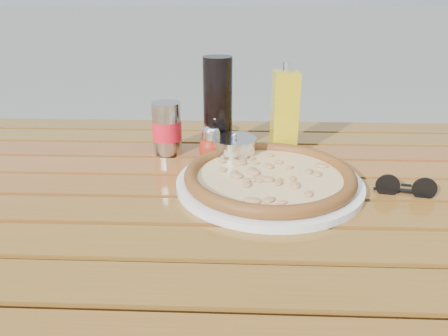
{
  "coord_description": "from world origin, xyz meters",
  "views": [
    {
      "loc": [
        0.03,
        -0.77,
        1.11
      ],
      "look_at": [
        0.0,
        0.02,
        0.78
      ],
      "focal_mm": 35.0,
      "sensor_mm": 36.0,
      "label": 1
    }
  ],
  "objects_px": {
    "table": "(224,220)",
    "sunglasses": "(405,188)",
    "pizza": "(269,176)",
    "oregano_shaker": "(212,136)",
    "olive_oil_cruet": "(284,113)",
    "pepper_shaker": "(211,145)",
    "dark_bottle": "(218,106)",
    "soda_can": "(167,129)",
    "parmesan_tin": "(234,150)",
    "plate": "(269,183)"
  },
  "relations": [
    {
      "from": "dark_bottle",
      "to": "parmesan_tin",
      "type": "relative_size",
      "value": 1.83
    },
    {
      "from": "sunglasses",
      "to": "oregano_shaker",
      "type": "bearing_deg",
      "value": 160.7
    },
    {
      "from": "pizza",
      "to": "oregano_shaker",
      "type": "bearing_deg",
      "value": 123.15
    },
    {
      "from": "pepper_shaker",
      "to": "parmesan_tin",
      "type": "relative_size",
      "value": 0.68
    },
    {
      "from": "oregano_shaker",
      "to": "sunglasses",
      "type": "xyz_separation_m",
      "value": [
        0.37,
        -0.22,
        -0.02
      ]
    },
    {
      "from": "table",
      "to": "plate",
      "type": "height_order",
      "value": "plate"
    },
    {
      "from": "oregano_shaker",
      "to": "olive_oil_cruet",
      "type": "height_order",
      "value": "olive_oil_cruet"
    },
    {
      "from": "olive_oil_cruet",
      "to": "sunglasses",
      "type": "bearing_deg",
      "value": -45.81
    },
    {
      "from": "plate",
      "to": "pizza",
      "type": "bearing_deg",
      "value": -36.58
    },
    {
      "from": "soda_can",
      "to": "olive_oil_cruet",
      "type": "relative_size",
      "value": 0.57
    },
    {
      "from": "table",
      "to": "pizza",
      "type": "relative_size",
      "value": 3.26
    },
    {
      "from": "table",
      "to": "pizza",
      "type": "height_order",
      "value": "pizza"
    },
    {
      "from": "soda_can",
      "to": "parmesan_tin",
      "type": "xyz_separation_m",
      "value": [
        0.16,
        -0.06,
        -0.03
      ]
    },
    {
      "from": "plate",
      "to": "pepper_shaker",
      "type": "xyz_separation_m",
      "value": [
        -0.12,
        0.13,
        0.03
      ]
    },
    {
      "from": "dark_bottle",
      "to": "soda_can",
      "type": "bearing_deg",
      "value": -173.08
    },
    {
      "from": "olive_oil_cruet",
      "to": "sunglasses",
      "type": "distance_m",
      "value": 0.31
    },
    {
      "from": "dark_bottle",
      "to": "pepper_shaker",
      "type": "bearing_deg",
      "value": -100.34
    },
    {
      "from": "dark_bottle",
      "to": "oregano_shaker",
      "type": "bearing_deg",
      "value": -161.85
    },
    {
      "from": "soda_can",
      "to": "sunglasses",
      "type": "relative_size",
      "value": 1.08
    },
    {
      "from": "soda_can",
      "to": "plate",
      "type": "bearing_deg",
      "value": -38.44
    },
    {
      "from": "oregano_shaker",
      "to": "pizza",
      "type": "bearing_deg",
      "value": -56.85
    },
    {
      "from": "oregano_shaker",
      "to": "plate",
      "type": "bearing_deg",
      "value": -56.85
    },
    {
      "from": "dark_bottle",
      "to": "table",
      "type": "bearing_deg",
      "value": -83.81
    },
    {
      "from": "table",
      "to": "soda_can",
      "type": "distance_m",
      "value": 0.26
    },
    {
      "from": "sunglasses",
      "to": "plate",
      "type": "bearing_deg",
      "value": -175.59
    },
    {
      "from": "parmesan_tin",
      "to": "olive_oil_cruet",
      "type": "bearing_deg",
      "value": 31.59
    },
    {
      "from": "table",
      "to": "sunglasses",
      "type": "bearing_deg",
      "value": -4.57
    },
    {
      "from": "plate",
      "to": "pepper_shaker",
      "type": "relative_size",
      "value": 4.39
    },
    {
      "from": "plate",
      "to": "soda_can",
      "type": "relative_size",
      "value": 3.0
    },
    {
      "from": "pizza",
      "to": "dark_bottle",
      "type": "xyz_separation_m",
      "value": [
        -0.11,
        0.19,
        0.09
      ]
    },
    {
      "from": "olive_oil_cruet",
      "to": "pepper_shaker",
      "type": "bearing_deg",
      "value": -160.98
    },
    {
      "from": "pizza",
      "to": "oregano_shaker",
      "type": "xyz_separation_m",
      "value": [
        -0.12,
        0.19,
        0.02
      ]
    },
    {
      "from": "pizza",
      "to": "soda_can",
      "type": "xyz_separation_m",
      "value": [
        -0.23,
        0.18,
        0.04
      ]
    },
    {
      "from": "soda_can",
      "to": "olive_oil_cruet",
      "type": "distance_m",
      "value": 0.27
    },
    {
      "from": "table",
      "to": "dark_bottle",
      "type": "relative_size",
      "value": 6.36
    },
    {
      "from": "oregano_shaker",
      "to": "parmesan_tin",
      "type": "height_order",
      "value": "oregano_shaker"
    },
    {
      "from": "table",
      "to": "dark_bottle",
      "type": "distance_m",
      "value": 0.27
    },
    {
      "from": "oregano_shaker",
      "to": "dark_bottle",
      "type": "bearing_deg",
      "value": 18.15
    },
    {
      "from": "table",
      "to": "sunglasses",
      "type": "distance_m",
      "value": 0.35
    },
    {
      "from": "table",
      "to": "parmesan_tin",
      "type": "distance_m",
      "value": 0.16
    },
    {
      "from": "table",
      "to": "parmesan_tin",
      "type": "height_order",
      "value": "parmesan_tin"
    },
    {
      "from": "table",
      "to": "dark_bottle",
      "type": "bearing_deg",
      "value": 96.19
    },
    {
      "from": "dark_bottle",
      "to": "olive_oil_cruet",
      "type": "distance_m",
      "value": 0.15
    },
    {
      "from": "pizza",
      "to": "sunglasses",
      "type": "xyz_separation_m",
      "value": [
        0.25,
        -0.03,
        -0.01
      ]
    },
    {
      "from": "pepper_shaker",
      "to": "dark_bottle",
      "type": "distance_m",
      "value": 0.1
    },
    {
      "from": "pizza",
      "to": "oregano_shaker",
      "type": "height_order",
      "value": "oregano_shaker"
    },
    {
      "from": "table",
      "to": "parmesan_tin",
      "type": "relative_size",
      "value": 11.66
    },
    {
      "from": "plate",
      "to": "olive_oil_cruet",
      "type": "relative_size",
      "value": 1.71
    },
    {
      "from": "dark_bottle",
      "to": "olive_oil_cruet",
      "type": "height_order",
      "value": "dark_bottle"
    },
    {
      "from": "plate",
      "to": "dark_bottle",
      "type": "bearing_deg",
      "value": 119.52
    }
  ]
}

